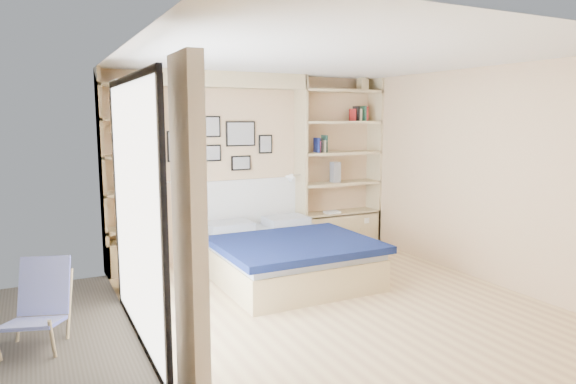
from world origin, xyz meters
name	(u,v)px	position (x,y,z in m)	size (l,w,h in m)	color
ground	(335,304)	(0.00, 0.00, 0.00)	(4.50, 4.50, 0.00)	#E0BF82
room_shell	(244,186)	(-0.39, 1.52, 1.08)	(4.50, 4.50, 4.50)	tan
bed	(282,254)	(-0.08, 1.09, 0.28)	(1.75, 2.24, 1.07)	#D2B984
photo_gallery	(220,141)	(-0.45, 2.22, 1.60)	(1.48, 0.02, 0.82)	black
reading_lamps	(237,180)	(-0.30, 2.00, 1.10)	(1.92, 0.12, 0.15)	silver
shelf_decor	(329,133)	(1.17, 2.07, 1.70)	(3.53, 0.23, 2.03)	#B42D5A
deck_chair	(39,306)	(-2.75, 0.30, 0.35)	(0.64, 0.83, 0.73)	tan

